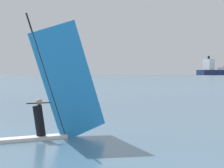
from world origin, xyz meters
name	(u,v)px	position (x,y,z in m)	size (l,w,h in m)	color
windsurfer	(53,102)	(4.30, 0.25, 1.28)	(3.43, 2.99, 4.50)	white
distant_headland	(174,72)	(-25.51, 1698.09, 10.61)	(1356.35, 366.92, 21.22)	#756B56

